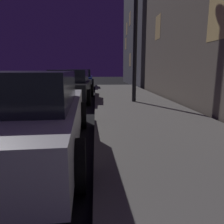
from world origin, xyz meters
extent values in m
cube|color=silver|center=(2.85, 3.83, 0.57)|extent=(1.95, 4.65, 0.64)
cube|color=#1E2328|center=(2.86, 3.59, 1.15)|extent=(1.65, 2.36, 0.56)
cylinder|color=black|center=(1.90, 5.21, 0.33)|extent=(0.25, 0.67, 0.66)
cylinder|color=black|center=(3.68, 5.28, 0.33)|extent=(0.25, 0.67, 0.66)
cylinder|color=black|center=(3.80, 2.44, 0.33)|extent=(0.25, 0.67, 0.66)
cube|color=black|center=(2.85, 10.08, 0.57)|extent=(1.94, 4.56, 0.64)
cube|color=#1E2328|center=(2.85, 10.11, 1.15)|extent=(1.64, 2.08, 0.56)
cylinder|color=black|center=(1.98, 11.50, 0.33)|extent=(0.24, 0.67, 0.66)
cylinder|color=black|center=(3.80, 11.45, 0.33)|extent=(0.24, 0.67, 0.66)
cylinder|color=black|center=(1.90, 8.71, 0.33)|extent=(0.24, 0.67, 0.66)
cylinder|color=black|center=(3.72, 8.65, 0.33)|extent=(0.24, 0.67, 0.66)
cube|color=navy|center=(2.85, 16.44, 0.57)|extent=(1.86, 4.16, 0.64)
cube|color=#1E2328|center=(2.85, 16.50, 1.15)|extent=(1.62, 1.92, 0.56)
cylinder|color=black|center=(1.92, 17.72, 0.33)|extent=(0.23, 0.66, 0.66)
cylinder|color=black|center=(3.76, 17.73, 0.33)|extent=(0.23, 0.66, 0.66)
cylinder|color=black|center=(1.94, 15.15, 0.33)|extent=(0.23, 0.66, 0.66)
cylinder|color=black|center=(3.78, 15.17, 0.33)|extent=(0.23, 0.66, 0.66)
cylinder|color=black|center=(5.60, 8.61, 2.88)|extent=(0.16, 0.16, 5.46)
cube|color=#F2D17F|center=(7.32, 11.44, 3.58)|extent=(0.06, 0.90, 1.20)
cube|color=#F2D17F|center=(7.32, 5.86, 2.82)|extent=(0.06, 0.90, 1.20)
cube|color=#4C4C56|center=(11.33, 20.38, 6.41)|extent=(8.06, 9.97, 12.82)
cube|color=#F2D17F|center=(7.32, 22.82, 5.50)|extent=(0.06, 0.90, 1.20)
cube|color=#F2D17F|center=(7.32, 23.35, 4.09)|extent=(0.06, 0.90, 1.20)
cube|color=#F2D17F|center=(7.32, 20.39, 2.30)|extent=(0.06, 0.90, 1.20)
cube|color=#F2D17F|center=(7.32, 20.84, 6.02)|extent=(0.06, 0.90, 1.20)
camera|label=1|loc=(4.05, 0.05, 1.47)|focal=33.97mm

